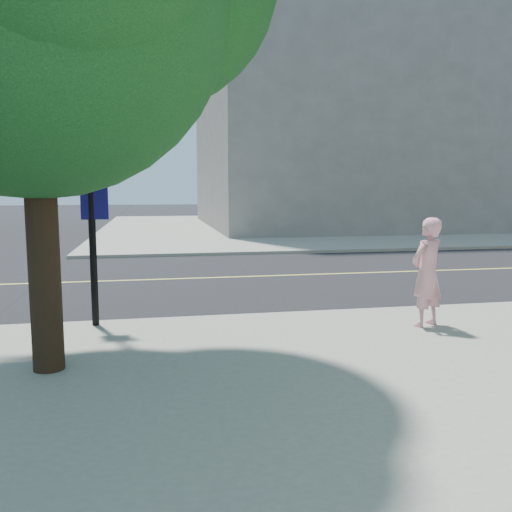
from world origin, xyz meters
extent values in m
plane|color=black|center=(0.00, 0.00, 0.00)|extent=(140.00, 140.00, 0.00)
cube|color=black|center=(0.00, 4.50, 0.01)|extent=(140.00, 9.00, 0.01)
cube|color=gray|center=(13.50, 21.50, 0.06)|extent=(29.00, 25.00, 0.12)
cube|color=slate|center=(14.00, 22.00, 7.12)|extent=(18.00, 16.00, 14.00)
imported|color=pink|center=(5.96, -1.33, 0.98)|extent=(0.74, 0.64, 1.71)
cylinder|color=black|center=(0.50, -2.36, 1.95)|extent=(0.37, 0.37, 3.66)
cylinder|color=black|center=(0.83, -0.30, 2.05)|extent=(0.11, 0.11, 3.87)
cylinder|color=black|center=(-0.36, -0.30, 3.80)|extent=(2.39, 0.09, 0.09)
cube|color=white|center=(0.88, -0.32, 2.51)|extent=(0.51, 0.04, 0.18)
cube|color=navy|center=(0.88, -0.32, 2.05)|extent=(0.41, 0.04, 0.51)
imported|color=black|center=(0.83, -0.30, 3.25)|extent=(0.15, 0.18, 0.92)
camera|label=1|loc=(1.76, -8.90, 2.27)|focal=37.34mm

